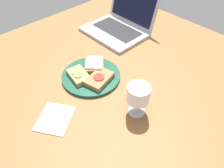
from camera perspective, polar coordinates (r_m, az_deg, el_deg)
name	(u,v)px	position (r cm, az deg, el deg)	size (l,w,h in cm)	color
wooden_table	(113,88)	(90.55, 0.21, -1.04)	(140.00, 140.00, 3.00)	brown
plate	(91,76)	(93.07, -5.49, 2.07)	(24.74, 24.74, 1.34)	#144733
sandwich_with_cheese	(94,65)	(95.45, -4.62, 5.02)	(12.66, 12.42, 2.98)	#937047
sandwich_with_cucumber	(78,75)	(91.41, -8.75, 2.26)	(11.58, 8.46, 2.55)	#A88456
sandwich_with_tomato	(99,79)	(88.92, -3.32, 1.38)	(10.17, 13.11, 2.61)	#937047
wine_glass	(138,95)	(74.18, 6.89, -2.89)	(8.02, 8.02, 12.44)	white
laptop	(120,23)	(122.21, 2.15, 15.54)	(31.91, 29.57, 22.61)	#ADAFB5
napkin	(55,119)	(80.66, -14.67, -8.73)	(11.16, 12.86, 0.40)	white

